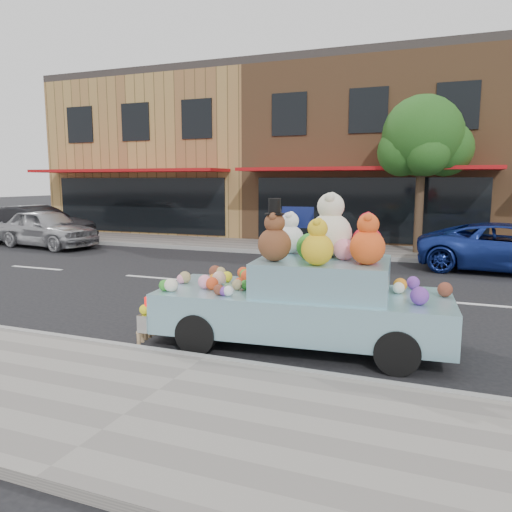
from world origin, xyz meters
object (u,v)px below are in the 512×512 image
at_px(car_blue, 511,248).
at_px(car_dark, 37,225).
at_px(car_silver, 47,228).
at_px(art_car, 306,293).
at_px(street_tree, 423,143).

relative_size(car_blue, car_dark, 1.05).
bearing_deg(car_dark, car_blue, -91.81).
distance_m(car_blue, car_dark, 16.65).
distance_m(car_silver, art_car, 14.17).
relative_size(car_dark, art_car, 0.99).
bearing_deg(art_car, car_blue, 60.82).
distance_m(street_tree, car_dark, 14.61).
bearing_deg(street_tree, car_blue, -41.87).
bearing_deg(art_car, car_silver, 143.41).
relative_size(car_silver, car_blue, 0.88).
bearing_deg(car_blue, art_car, 160.57).
relative_size(street_tree, art_car, 1.13).
bearing_deg(street_tree, car_dark, -170.22).
distance_m(street_tree, car_blue, 4.57).
distance_m(street_tree, car_silver, 13.75).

